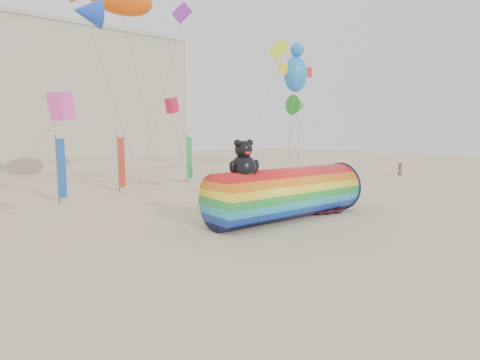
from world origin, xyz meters
TOP-DOWN VIEW (x-y plane):
  - ground at (0.00, 0.00)m, footprint 160.00×160.00m
  - windsock_assembly at (2.68, -0.44)m, footprint 10.95×3.33m
  - kite_handler at (5.95, 0.80)m, footprint 0.79×0.75m
  - fabric_bundle at (5.94, -1.12)m, footprint 2.62×1.35m
  - festival_banners at (-0.66, 16.17)m, footprint 14.51×4.83m
  - flying_kites at (-1.37, 6.93)m, footprint 19.52×10.49m
  - beachgoers at (8.94, -4.43)m, footprint 79.34×46.65m

SIDE VIEW (x-z plane):
  - ground at x=0.00m, z-range 0.00..0.00m
  - fabric_bundle at x=5.94m, z-range -0.03..0.37m
  - beachgoers at x=8.94m, z-range -0.07..1.76m
  - kite_handler at x=5.95m, z-range 0.00..1.82m
  - windsock_assembly at x=2.68m, z-range -0.85..4.20m
  - festival_banners at x=-0.66m, z-range 0.04..5.24m
  - flying_kites at x=-1.37m, z-range 7.52..17.12m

